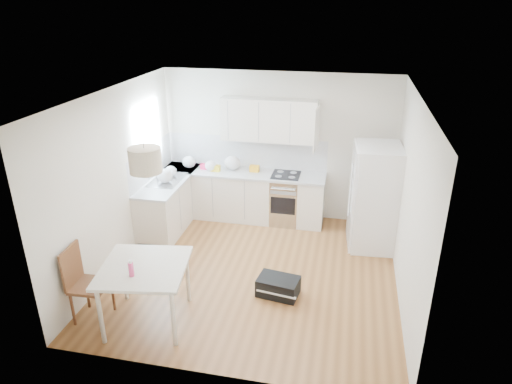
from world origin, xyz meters
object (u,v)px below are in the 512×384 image
Objects in this scene: dining_table at (144,273)px; dining_chair at (90,284)px; refrigerator at (375,197)px; gym_bag at (278,286)px.

dining_chair is (-0.72, -0.09, -0.21)m from dining_table.
dining_chair is (-3.56, -2.71, -0.35)m from refrigerator.
refrigerator reaches higher than gym_bag.
dining_table is 1.88m from gym_bag.
refrigerator is 1.69× the size of dining_chair.
refrigerator is 3.87m from dining_table.
dining_table is 1.16× the size of dining_chair.
refrigerator is at bearing 61.78° from gym_bag.
dining_table is 2.10× the size of gym_bag.
dining_table is at bearing -141.20° from refrigerator.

